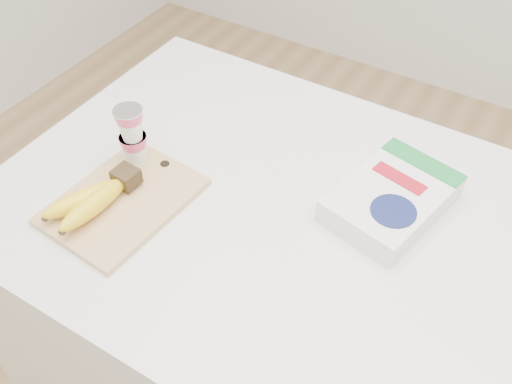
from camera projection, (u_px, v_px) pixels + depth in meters
The scene contains 6 objects.
room at pixel (320, 35), 0.83m from camera, with size 4.00×4.00×4.00m.
table at pixel (293, 342), 1.46m from camera, with size 1.26×0.84×0.95m, color white.
cutting_board at pixel (123, 201), 1.14m from camera, with size 0.22×0.30×0.01m, color tan.
bananas at pixel (94, 198), 1.11m from camera, with size 0.11×0.20×0.06m.
yogurt_stack at pixel (132, 135), 1.16m from camera, with size 0.06×0.06×0.14m.
cereal_box at pixel (392, 199), 1.12m from camera, with size 0.22×0.29×0.06m.
Camera 1 is at (0.31, -0.69, 1.78)m, focal length 40.00 mm.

